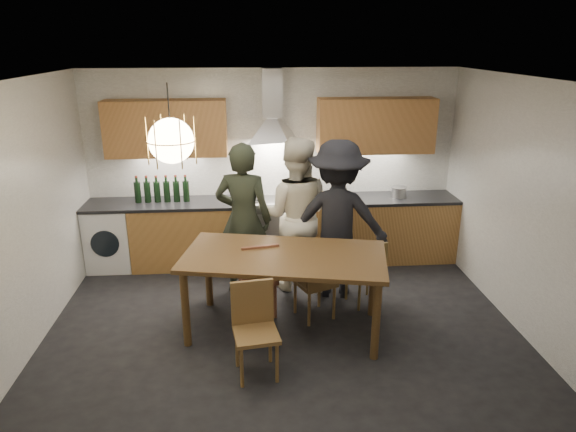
{
  "coord_description": "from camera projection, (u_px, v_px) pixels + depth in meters",
  "views": [
    {
      "loc": [
        -0.33,
        -4.64,
        2.94
      ],
      "look_at": [
        0.07,
        0.4,
        1.2
      ],
      "focal_mm": 32.0,
      "sensor_mm": 36.0,
      "label": 1
    }
  ],
  "objects": [
    {
      "name": "ground",
      "position": [
        284.0,
        337.0,
        5.36
      ],
      "size": [
        5.0,
        5.0,
        0.0
      ],
      "primitive_type": "plane",
      "color": "black",
      "rests_on": "ground"
    },
    {
      "name": "room_shell",
      "position": [
        284.0,
        179.0,
        4.8
      ],
      "size": [
        5.02,
        4.52,
        2.61
      ],
      "color": "white",
      "rests_on": "ground"
    },
    {
      "name": "counter_run",
      "position": [
        276.0,
        231.0,
        7.05
      ],
      "size": [
        5.0,
        0.62,
        0.9
      ],
      "color": "#BF8A49",
      "rests_on": "ground"
    },
    {
      "name": "range_stove",
      "position": [
        274.0,
        232.0,
        7.05
      ],
      "size": [
        0.9,
        0.6,
        0.92
      ],
      "color": "silver",
      "rests_on": "ground"
    },
    {
      "name": "wall_fixtures",
      "position": [
        273.0,
        126.0,
        6.69
      ],
      "size": [
        4.3,
        0.54,
        1.1
      ],
      "color": "tan",
      "rests_on": "ground"
    },
    {
      "name": "pendant_lamp",
      "position": [
        171.0,
        141.0,
        4.5
      ],
      "size": [
        0.43,
        0.43,
        0.7
      ],
      "color": "black",
      "rests_on": "ground"
    },
    {
      "name": "dining_table",
      "position": [
        284.0,
        263.0,
        5.26
      ],
      "size": [
        2.22,
        1.42,
        0.87
      ],
      "rotation": [
        0.0,
        0.0,
        -0.2
      ],
      "color": "brown",
      "rests_on": "ground"
    },
    {
      "name": "chair_back_left",
      "position": [
        259.0,
        275.0,
        5.6
      ],
      "size": [
        0.47,
        0.47,
        0.89
      ],
      "rotation": [
        0.0,
        0.0,
        3.33
      ],
      "color": "brown",
      "rests_on": "ground"
    },
    {
      "name": "chair_back_mid",
      "position": [
        319.0,
        279.0,
        5.54
      ],
      "size": [
        0.51,
        0.51,
        0.86
      ],
      "rotation": [
        0.0,
        0.0,
        3.54
      ],
      "color": "brown",
      "rests_on": "ground"
    },
    {
      "name": "chair_back_right",
      "position": [
        368.0,
        269.0,
        5.86
      ],
      "size": [
        0.46,
        0.46,
        0.8
      ],
      "rotation": [
        0.0,
        0.0,
        3.47
      ],
      "color": "brown",
      "rests_on": "ground"
    },
    {
      "name": "chair_front",
      "position": [
        254.0,
        322.0,
        4.68
      ],
      "size": [
        0.45,
        0.45,
        0.87
      ],
      "rotation": [
        0.0,
        0.0,
        0.15
      ],
      "color": "brown",
      "rests_on": "ground"
    },
    {
      "name": "person_left",
      "position": [
        244.0,
        220.0,
        6.07
      ],
      "size": [
        0.76,
        0.59,
        1.85
      ],
      "primitive_type": "imported",
      "rotation": [
        0.0,
        0.0,
        2.91
      ],
      "color": "black",
      "rests_on": "ground"
    },
    {
      "name": "person_mid",
      "position": [
        295.0,
        214.0,
        6.19
      ],
      "size": [
        1.03,
        0.87,
        1.88
      ],
      "primitive_type": "imported",
      "rotation": [
        0.0,
        0.0,
        2.96
      ],
      "color": "silver",
      "rests_on": "ground"
    },
    {
      "name": "person_right",
      "position": [
        337.0,
        220.0,
        6.0
      ],
      "size": [
        1.33,
        0.92,
        1.89
      ],
      "primitive_type": "imported",
      "rotation": [
        0.0,
        0.0,
        2.95
      ],
      "color": "black",
      "rests_on": "ground"
    },
    {
      "name": "mixing_bowl",
      "position": [
        343.0,
        196.0,
        6.93
      ],
      "size": [
        0.38,
        0.38,
        0.07
      ],
      "primitive_type": "imported",
      "rotation": [
        0.0,
        0.0,
        0.35
      ],
      "color": "silver",
      "rests_on": "counter_run"
    },
    {
      "name": "stock_pot",
      "position": [
        399.0,
        193.0,
        6.99
      ],
      "size": [
        0.25,
        0.25,
        0.14
      ],
      "primitive_type": "cylinder",
      "rotation": [
        0.0,
        0.0,
        -0.36
      ],
      "color": "#AFAFB2",
      "rests_on": "counter_run"
    },
    {
      "name": "wine_bottles",
      "position": [
        162.0,
        189.0,
        6.76
      ],
      "size": [
        0.72,
        0.08,
        0.36
      ],
      "color": "black",
      "rests_on": "counter_run"
    }
  ]
}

